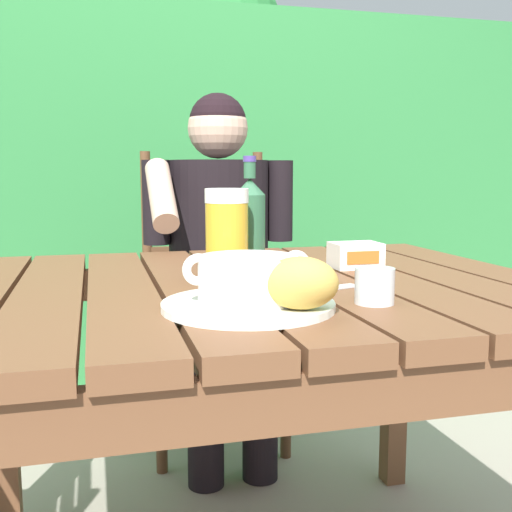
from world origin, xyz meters
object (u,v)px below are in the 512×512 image
at_px(soup_bowl, 248,278).
at_px(bread_roll, 300,283).
at_px(beer_glass, 227,236).
at_px(table_knife, 317,289).
at_px(chair_near_diner, 211,301).
at_px(beer_bottle, 252,226).
at_px(water_glass_small, 375,286).
at_px(serving_plate, 248,305).
at_px(butter_tub, 355,255).
at_px(person_eating, 220,249).

relative_size(soup_bowl, bread_roll, 1.52).
distance_m(beer_glass, table_knife, 0.20).
height_order(chair_near_diner, soup_bowl, chair_near_diner).
bearing_deg(soup_bowl, beer_bottle, 74.49).
height_order(water_glass_small, table_knife, water_glass_small).
distance_m(beer_bottle, water_glass_small, 0.35).
height_order(soup_bowl, bread_roll, same).
relative_size(chair_near_diner, beer_bottle, 4.11).
bearing_deg(beer_bottle, chair_near_diner, 85.20).
bearing_deg(serving_plate, chair_near_diner, 82.40).
distance_m(bread_roll, beer_glass, 0.30).
relative_size(serving_plate, soup_bowl, 1.32).
distance_m(chair_near_diner, butter_tub, 0.88).
bearing_deg(beer_glass, beer_bottle, 48.21).
distance_m(person_eating, butter_tub, 0.65).
bearing_deg(butter_tub, person_eating, 106.37).
bearing_deg(serving_plate, beer_glass, 86.44).
distance_m(beer_glass, water_glass_small, 0.31).
xyz_separation_m(bread_roll, butter_tub, (0.27, 0.42, -0.02)).
relative_size(person_eating, serving_plate, 4.32).
bearing_deg(butter_tub, serving_plate, -134.27).
relative_size(serving_plate, bread_roll, 2.01).
relative_size(beer_bottle, butter_tub, 2.28).
bearing_deg(chair_near_diner, beer_glass, -98.54).
height_order(bread_roll, table_knife, bread_roll).
bearing_deg(bread_roll, table_knife, 62.22).
distance_m(soup_bowl, bread_roll, 0.10).
relative_size(soup_bowl, table_knife, 1.46).
distance_m(beer_bottle, butter_tub, 0.27).
xyz_separation_m(person_eating, beer_bottle, (-0.07, -0.67, 0.13)).
bearing_deg(beer_glass, butter_tub, 20.94).
xyz_separation_m(person_eating, table_knife, (0.00, -0.87, 0.03)).
xyz_separation_m(person_eating, soup_bowl, (-0.15, -0.97, 0.08)).
bearing_deg(soup_bowl, chair_near_diner, 82.40).
distance_m(person_eating, table_knife, 0.87).
bearing_deg(water_glass_small, serving_plate, 176.11).
distance_m(serving_plate, soup_bowl, 0.04).
xyz_separation_m(serving_plate, soup_bowl, (-0.00, 0.00, 0.04)).
bearing_deg(person_eating, table_knife, -89.87).
xyz_separation_m(water_glass_small, table_knife, (-0.06, 0.12, -0.03)).
height_order(bread_roll, beer_glass, beer_glass).
distance_m(water_glass_small, table_knife, 0.13).
distance_m(soup_bowl, beer_glass, 0.23).
xyz_separation_m(beer_bottle, table_knife, (0.07, -0.20, -0.10)).
bearing_deg(serving_plate, person_eating, 81.04).
distance_m(chair_near_diner, bread_roll, 1.28).
bearing_deg(table_knife, beer_glass, 140.13).
distance_m(bread_roll, butter_tub, 0.50).
xyz_separation_m(chair_near_diner, butter_tub, (0.18, -0.82, 0.27)).
bearing_deg(water_glass_small, chair_near_diner, 92.66).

